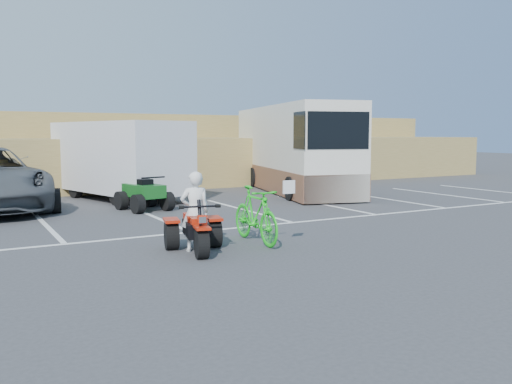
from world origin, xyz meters
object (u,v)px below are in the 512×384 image
green_dirt_bike (255,215)px  rv_motorhome (292,155)px  quad_atv_green (144,210)px  quad_atv_blue (37,211)px  cargo_trailer (120,158)px  red_trike_atv (197,253)px  rider (195,211)px

green_dirt_bike → rv_motorhome: size_ratio=0.21×
quad_atv_green → green_dirt_bike: bearing=-95.1°
green_dirt_bike → rv_motorhome: bearing=55.5°
quad_atv_blue → quad_atv_green: 2.99m
quad_atv_blue → quad_atv_green: quad_atv_blue is taller
cargo_trailer → quad_atv_blue: 3.63m
red_trike_atv → quad_atv_blue: size_ratio=0.85×
quad_atv_green → rv_motorhome: bearing=10.3°
cargo_trailer → quad_atv_green: 3.31m
red_trike_atv → rv_motorhome: 11.45m
rider → green_dirt_bike: (1.37, 0.15, -0.18)m
quad_atv_blue → rv_motorhome: bearing=16.7°
red_trike_atv → cargo_trailer: 9.09m
rider → cargo_trailer: 8.85m
rider → rv_motorhome: bearing=-119.2°
quad_atv_green → red_trike_atv: bearing=-108.9°
quad_atv_blue → green_dirt_bike: bearing=-55.8°
cargo_trailer → quad_atv_green: (-0.13, -3.00, -1.40)m
red_trike_atv → quad_atv_blue: quad_atv_blue is taller
rider → quad_atv_green: rider is taller
rv_motorhome → quad_atv_blue: size_ratio=5.35×
cargo_trailer → quad_atv_blue: cargo_trailer is taller
cargo_trailer → rv_motorhome: size_ratio=0.65×
green_dirt_bike → quad_atv_green: green_dirt_bike is taller
rider → cargo_trailer: (0.95, 8.78, 0.65)m
green_dirt_bike → rider: bearing=-171.2°
red_trike_atv → green_dirt_bike: bearing=24.8°
red_trike_atv → green_dirt_bike: green_dirt_bike is taller
green_dirt_bike → cargo_trailer: (-0.42, 8.63, 0.83)m
rv_motorhome → quad_atv_blue: bearing=-157.7°
rv_motorhome → quad_atv_green: (-6.71, -2.56, -1.38)m
quad_atv_green → quad_atv_blue: bearing=144.9°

